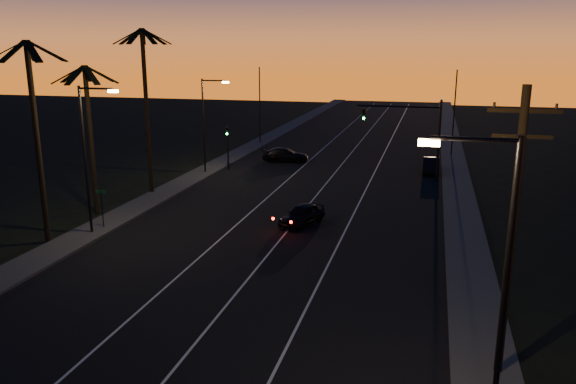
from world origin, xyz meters
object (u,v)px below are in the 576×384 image
(utility_pole, at_px, (512,230))
(lead_car, at_px, (302,215))
(right_car, at_px, (431,166))
(cross_car, at_px, (285,155))
(signal_mast, at_px, (411,125))

(utility_pole, relative_size, lead_car, 2.18)
(right_car, bearing_deg, lead_car, -113.62)
(right_car, distance_m, cross_car, 14.40)
(signal_mast, distance_m, cross_car, 14.02)
(lead_car, height_order, right_car, right_car)
(lead_car, bearing_deg, right_car, 66.38)
(utility_pole, xyz_separation_m, cross_car, (-16.88, 35.04, -4.63))
(right_car, bearing_deg, signal_mast, -119.96)
(lead_car, relative_size, right_car, 1.11)
(utility_pole, bearing_deg, signal_mast, 98.47)
(utility_pole, xyz_separation_m, signal_mast, (-4.46, 29.99, -0.53))
(utility_pole, xyz_separation_m, lead_car, (-10.53, 15.10, -4.64))
(right_car, xyz_separation_m, cross_car, (-14.28, 1.81, -0.01))
(utility_pole, distance_m, cross_car, 39.17)
(lead_car, xyz_separation_m, right_car, (7.93, 18.12, 0.02))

